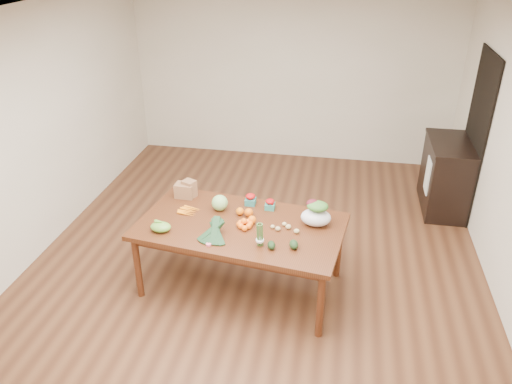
% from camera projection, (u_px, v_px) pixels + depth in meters
% --- Properties ---
extents(floor, '(6.00, 6.00, 0.00)m').
position_uv_depth(floor, '(258.00, 257.00, 5.75)').
color(floor, brown).
rests_on(floor, ground).
extents(ceiling, '(5.00, 6.00, 0.02)m').
position_uv_depth(ceiling, '(259.00, 10.00, 4.49)').
color(ceiling, white).
rests_on(ceiling, room_walls).
extents(room_walls, '(5.02, 6.02, 2.70)m').
position_uv_depth(room_walls, '(258.00, 149.00, 5.12)').
color(room_walls, silver).
rests_on(room_walls, floor).
extents(dining_table, '(2.15, 1.38, 0.75)m').
position_uv_depth(dining_table, '(241.00, 255.00, 5.13)').
color(dining_table, '#4E2412').
rests_on(dining_table, floor).
extents(doorway_dark, '(0.02, 1.00, 2.10)m').
position_uv_depth(doorway_dark, '(475.00, 136.00, 6.25)').
color(doorway_dark, black).
rests_on(doorway_dark, floor).
extents(cabinet, '(0.52, 1.02, 0.94)m').
position_uv_depth(cabinet, '(445.00, 176.00, 6.57)').
color(cabinet, black).
rests_on(cabinet, floor).
extents(dish_towel, '(0.02, 0.28, 0.45)m').
position_uv_depth(dish_towel, '(428.00, 176.00, 6.40)').
color(dish_towel, white).
rests_on(dish_towel, cabinet).
extents(paper_bag, '(0.30, 0.26, 0.19)m').
position_uv_depth(paper_bag, '(185.00, 189.00, 5.42)').
color(paper_bag, brown).
rests_on(paper_bag, dining_table).
extents(cabbage, '(0.17, 0.17, 0.17)m').
position_uv_depth(cabbage, '(220.00, 203.00, 5.17)').
color(cabbage, '#A3D57B').
rests_on(cabbage, dining_table).
extents(strawberry_basket_a, '(0.12, 0.12, 0.10)m').
position_uv_depth(strawberry_basket_a, '(250.00, 200.00, 5.29)').
color(strawberry_basket_a, red).
rests_on(strawberry_basket_a, dining_table).
extents(strawberry_basket_b, '(0.11, 0.11, 0.09)m').
position_uv_depth(strawberry_basket_b, '(270.00, 205.00, 5.21)').
color(strawberry_basket_b, '#B50C0E').
rests_on(strawberry_basket_b, dining_table).
extents(orange_a, '(0.08, 0.08, 0.08)m').
position_uv_depth(orange_a, '(240.00, 211.00, 5.10)').
color(orange_a, orange).
rests_on(orange_a, dining_table).
extents(orange_b, '(0.09, 0.09, 0.09)m').
position_uv_depth(orange_b, '(249.00, 212.00, 5.07)').
color(orange_b, orange).
rests_on(orange_b, dining_table).
extents(orange_c, '(0.08, 0.08, 0.08)m').
position_uv_depth(orange_c, '(252.00, 220.00, 4.95)').
color(orange_c, '#E1530D').
rests_on(orange_c, dining_table).
extents(mandarin_cluster, '(0.20, 0.20, 0.09)m').
position_uv_depth(mandarin_cluster, '(244.00, 223.00, 4.89)').
color(mandarin_cluster, orange).
rests_on(mandarin_cluster, dining_table).
extents(carrots, '(0.24, 0.22, 0.03)m').
position_uv_depth(carrots, '(189.00, 211.00, 5.16)').
color(carrots, orange).
rests_on(carrots, dining_table).
extents(snap_pea_bag, '(0.20, 0.15, 0.09)m').
position_uv_depth(snap_pea_bag, '(161.00, 227.00, 4.82)').
color(snap_pea_bag, '#6AA738').
rests_on(snap_pea_bag, dining_table).
extents(kale_bunch, '(0.37, 0.44, 0.16)m').
position_uv_depth(kale_bunch, '(212.00, 233.00, 4.67)').
color(kale_bunch, '#163220').
rests_on(kale_bunch, dining_table).
extents(asparagus_bundle, '(0.09, 0.13, 0.26)m').
position_uv_depth(asparagus_bundle, '(260.00, 235.00, 4.55)').
color(asparagus_bundle, '#487234').
rests_on(asparagus_bundle, dining_table).
extents(potato_a, '(0.04, 0.04, 0.04)m').
position_uv_depth(potato_a, '(273.00, 227.00, 4.88)').
color(potato_a, tan).
rests_on(potato_a, dining_table).
extents(potato_b, '(0.05, 0.05, 0.04)m').
position_uv_depth(potato_b, '(278.00, 229.00, 4.84)').
color(potato_b, tan).
rests_on(potato_b, dining_table).
extents(potato_c, '(0.06, 0.05, 0.05)m').
position_uv_depth(potato_c, '(288.00, 227.00, 4.87)').
color(potato_c, tan).
rests_on(potato_c, dining_table).
extents(potato_d, '(0.05, 0.04, 0.04)m').
position_uv_depth(potato_d, '(284.00, 224.00, 4.92)').
color(potato_d, tan).
rests_on(potato_d, dining_table).
extents(potato_e, '(0.06, 0.05, 0.05)m').
position_uv_depth(potato_e, '(297.00, 231.00, 4.80)').
color(potato_e, '#DBC77E').
rests_on(potato_e, dining_table).
extents(avocado_a, '(0.10, 0.12, 0.07)m').
position_uv_depth(avocado_a, '(271.00, 245.00, 4.56)').
color(avocado_a, black).
rests_on(avocado_a, dining_table).
extents(avocado_b, '(0.11, 0.14, 0.08)m').
position_uv_depth(avocado_b, '(294.00, 244.00, 4.56)').
color(avocado_b, black).
rests_on(avocado_b, dining_table).
extents(salad_bag, '(0.33, 0.26, 0.23)m').
position_uv_depth(salad_bag, '(316.00, 215.00, 4.89)').
color(salad_bag, white).
rests_on(salad_bag, dining_table).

